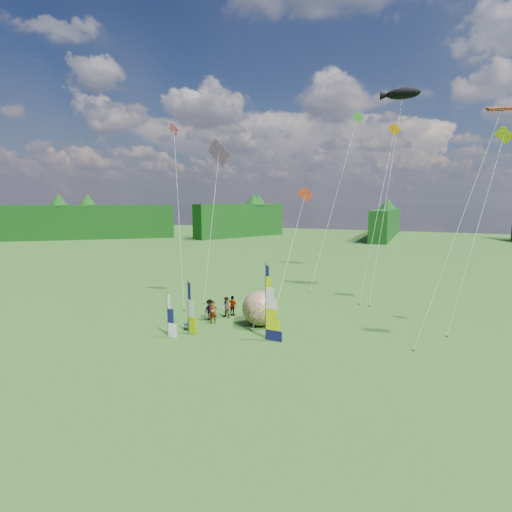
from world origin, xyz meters
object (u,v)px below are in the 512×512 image
at_px(spectator_b, 227,308).
at_px(camp_chair, 188,323).
at_px(side_banner_left, 188,308).
at_px(spectator_a, 213,312).
at_px(spectator_d, 233,306).
at_px(side_banner_far, 168,316).
at_px(spectator_c, 210,310).
at_px(bol_inflatable, 260,308).
at_px(kite_whale, 388,181).
at_px(feather_banner_main, 266,303).

height_order(spectator_b, camp_chair, spectator_b).
xyz_separation_m(side_banner_left, camp_chair, (-0.45, 0.65, -1.35)).
xyz_separation_m(spectator_a, spectator_d, (0.44, 2.45, -0.04)).
xyz_separation_m(side_banner_far, spectator_c, (0.66, 4.63, -0.69)).
height_order(bol_inflatable, spectator_d, bol_inflatable).
height_order(side_banner_far, kite_whale, kite_whale).
relative_size(spectator_d, kite_whale, 0.07).
bearing_deg(side_banner_left, camp_chair, 141.50).
height_order(side_banner_far, camp_chair, side_banner_far).
distance_m(feather_banner_main, kite_whale, 20.17).
height_order(camp_chair, kite_whale, kite_whale).
bearing_deg(spectator_a, spectator_d, 63.71).
distance_m(bol_inflatable, camp_chair, 5.40).
bearing_deg(spectator_b, spectator_d, 94.08).
relative_size(spectator_b, camp_chair, 1.78).
xyz_separation_m(spectator_d, kite_whale, (10.48, 13.06, 10.40)).
relative_size(bol_inflatable, spectator_c, 1.62).
relative_size(spectator_a, kite_whale, 0.08).
distance_m(spectator_a, kite_whale, 21.61).
xyz_separation_m(side_banner_far, bol_inflatable, (4.83, 4.90, -0.18)).
distance_m(side_banner_left, spectator_b, 4.49).
height_order(spectator_a, camp_chair, spectator_a).
distance_m(spectator_b, camp_chair, 3.88).
bearing_deg(feather_banner_main, spectator_a, 165.28).
bearing_deg(spectator_d, feather_banner_main, 147.73).
distance_m(side_banner_left, spectator_c, 3.49).
relative_size(spectator_a, spectator_c, 1.06).
bearing_deg(camp_chair, spectator_c, 96.00).
distance_m(side_banner_left, spectator_a, 2.82).
bearing_deg(spectator_c, side_banner_far, -170.08).
xyz_separation_m(spectator_a, spectator_c, (-0.71, 0.73, -0.05)).
distance_m(side_banner_far, spectator_a, 4.18).
bearing_deg(spectator_b, side_banner_left, -82.79).
bearing_deg(bol_inflatable, side_banner_left, -137.82).
bearing_deg(spectator_b, spectator_c, -117.37).
xyz_separation_m(spectator_d, camp_chair, (-1.41, -4.40, -0.35)).
bearing_deg(kite_whale, spectator_a, -113.60).
distance_m(feather_banner_main, spectator_d, 6.42).
distance_m(side_banner_left, side_banner_far, 1.58).
distance_m(spectator_a, spectator_c, 1.02).
relative_size(bol_inflatable, spectator_b, 1.56).
bearing_deg(spectator_c, feather_banner_main, -95.09).
bearing_deg(camp_chair, side_banner_left, -43.67).
distance_m(side_banner_left, kite_whale, 23.39).
bearing_deg(spectator_a, side_banner_left, -117.45).
relative_size(side_banner_far, spectator_c, 1.83).
distance_m(camp_chair, kite_whale, 23.71).
distance_m(feather_banner_main, spectator_a, 5.56).
bearing_deg(feather_banner_main, kite_whale, 75.19).
xyz_separation_m(side_banner_far, spectator_a, (1.37, 3.89, -0.64)).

